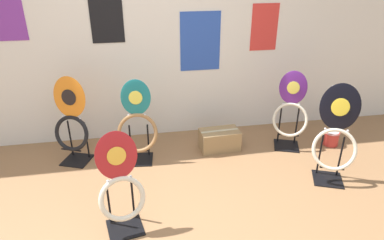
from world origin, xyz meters
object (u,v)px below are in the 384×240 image
(toilet_seat_display_teal_sax, at_px, (137,126))
(toilet_seat_display_crimson_swirl, at_px, (121,191))
(toilet_seat_display_jazz_black, at_px, (336,136))
(storage_box, at_px, (219,140))
(toilet_seat_display_orange_sun, at_px, (72,125))
(paint_can, at_px, (331,138))
(toilet_seat_display_purple_note, at_px, (291,112))

(toilet_seat_display_teal_sax, height_order, toilet_seat_display_crimson_swirl, toilet_seat_display_teal_sax)
(toilet_seat_display_jazz_black, xyz_separation_m, storage_box, (-0.93, 0.77, -0.36))
(toilet_seat_display_orange_sun, bearing_deg, toilet_seat_display_crimson_swirl, -65.79)
(toilet_seat_display_teal_sax, height_order, paint_can, toilet_seat_display_teal_sax)
(toilet_seat_display_teal_sax, relative_size, toilet_seat_display_orange_sun, 0.96)
(storage_box, bearing_deg, toilet_seat_display_orange_sun, 178.95)
(toilet_seat_display_crimson_swirl, bearing_deg, toilet_seat_display_jazz_black, 9.79)
(toilet_seat_display_teal_sax, xyz_separation_m, toilet_seat_display_crimson_swirl, (-0.16, -1.04, -0.04))
(toilet_seat_display_orange_sun, bearing_deg, storage_box, -1.05)
(toilet_seat_display_teal_sax, bearing_deg, toilet_seat_display_orange_sun, 170.89)
(toilet_seat_display_purple_note, bearing_deg, toilet_seat_display_jazz_black, -79.58)
(toilet_seat_display_orange_sun, xyz_separation_m, storage_box, (1.60, -0.03, -0.31))
(toilet_seat_display_jazz_black, bearing_deg, paint_can, 57.83)
(toilet_seat_display_orange_sun, height_order, storage_box, toilet_seat_display_orange_sun)
(toilet_seat_display_orange_sun, relative_size, toilet_seat_display_purple_note, 1.06)
(toilet_seat_display_orange_sun, height_order, toilet_seat_display_purple_note, toilet_seat_display_orange_sun)
(toilet_seat_display_teal_sax, relative_size, paint_can, 5.14)
(toilet_seat_display_crimson_swirl, bearing_deg, storage_box, 45.81)
(toilet_seat_display_jazz_black, relative_size, toilet_seat_display_orange_sun, 1.04)
(toilet_seat_display_orange_sun, distance_m, toilet_seat_display_crimson_swirl, 1.26)
(toilet_seat_display_purple_note, xyz_separation_m, storage_box, (-0.80, 0.07, -0.32))
(toilet_seat_display_orange_sun, bearing_deg, toilet_seat_display_teal_sax, -9.11)
(toilet_seat_display_crimson_swirl, xyz_separation_m, storage_box, (1.09, 1.12, -0.26))
(toilet_seat_display_jazz_black, bearing_deg, toilet_seat_display_purple_note, 100.42)
(storage_box, bearing_deg, toilet_seat_display_jazz_black, -39.51)
(toilet_seat_display_orange_sun, relative_size, paint_can, 5.37)
(toilet_seat_display_crimson_swirl, xyz_separation_m, paint_can, (2.42, 0.98, -0.29))
(toilet_seat_display_jazz_black, distance_m, paint_can, 0.84)
(toilet_seat_display_teal_sax, relative_size, storage_box, 1.98)
(toilet_seat_display_jazz_black, bearing_deg, toilet_seat_display_crimson_swirl, -170.21)
(storage_box, bearing_deg, toilet_seat_display_crimson_swirl, -134.19)
(toilet_seat_display_jazz_black, relative_size, toilet_seat_display_purple_note, 1.10)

